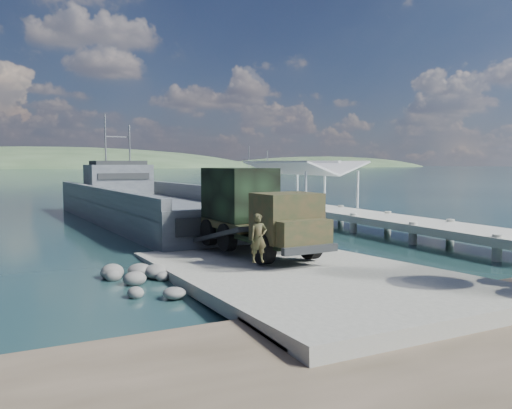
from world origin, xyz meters
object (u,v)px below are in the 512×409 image
pier (308,201)px  soldier (258,247)px  military_truck (253,210)px  sailboat_near (268,202)px  landing_craft (152,211)px  sailboat_far (250,199)px

pier → soldier: bearing=-127.0°
military_truck → sailboat_near: bearing=58.3°
landing_craft → sailboat_near: landing_craft is taller
landing_craft → sailboat_far: bearing=38.9°
pier → military_truck: size_ratio=4.69×
pier → landing_craft: (-13.09, 4.28, -0.71)m
landing_craft → sailboat_near: (16.99, 11.13, -0.53)m
sailboat_near → landing_craft: bearing=-129.1°
pier → sailboat_near: size_ratio=6.49×
soldier → pier: bearing=57.6°
sailboat_near → sailboat_far: sailboat_far is taller
soldier → sailboat_far: bearing=69.6°
soldier → sailboat_far: 43.73m
landing_craft → military_truck: bearing=-93.3°
landing_craft → sailboat_far: 23.05m
pier → military_truck: pier is taller
pier → soldier: size_ratio=21.55×
military_truck → sailboat_far: bearing=61.9°
military_truck → soldier: 5.07m
landing_craft → sailboat_far: size_ratio=4.94×
landing_craft → military_truck: (0.33, -19.31, 1.74)m
pier → soldier: (-14.72, -19.57, -0.08)m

